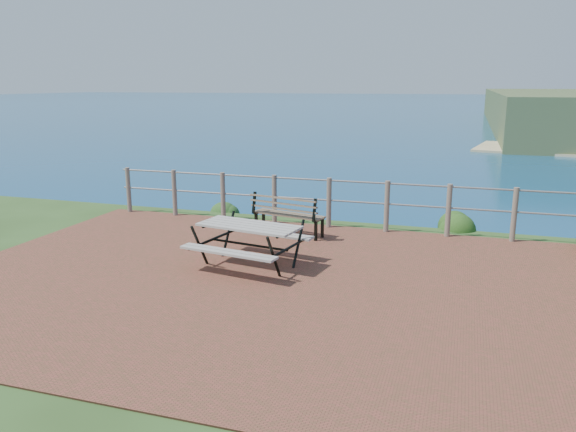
% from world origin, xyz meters
% --- Properties ---
extents(ground, '(10.00, 7.00, 0.12)m').
position_xyz_m(ground, '(0.00, 0.00, 0.00)').
color(ground, brown).
rests_on(ground, ground).
extents(ocean, '(1200.00, 1200.00, 0.00)m').
position_xyz_m(ocean, '(0.00, 200.00, 0.00)').
color(ocean, '#155682').
rests_on(ocean, ground).
extents(safety_railing, '(9.40, 0.10, 1.00)m').
position_xyz_m(safety_railing, '(0.00, 3.35, 0.57)').
color(safety_railing, '#6B5B4C').
rests_on(safety_railing, ground).
extents(picnic_table, '(1.67, 1.37, 0.67)m').
position_xyz_m(picnic_table, '(-0.62, 0.58, 0.43)').
color(picnic_table, gray).
rests_on(picnic_table, ground).
extents(park_bench, '(1.46, 0.66, 0.80)m').
position_xyz_m(park_bench, '(-0.60, 2.58, 0.53)').
color(park_bench, brown).
rests_on(park_bench, ground).
extents(shrub_lip_west, '(0.67, 0.67, 0.37)m').
position_xyz_m(shrub_lip_west, '(-2.65, 4.16, 0.00)').
color(shrub_lip_west, '#1F4F1D').
rests_on(shrub_lip_west, ground).
extents(shrub_lip_east, '(0.87, 0.87, 0.64)m').
position_xyz_m(shrub_lip_east, '(2.26, 4.30, 0.00)').
color(shrub_lip_east, '#1E4314').
rests_on(shrub_lip_east, ground).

